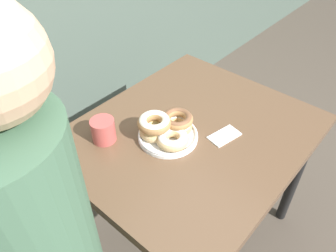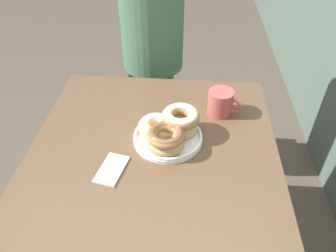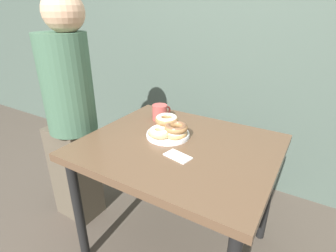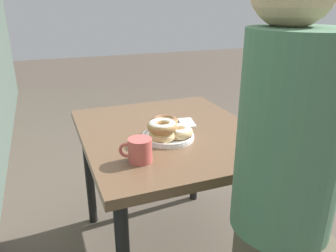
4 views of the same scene
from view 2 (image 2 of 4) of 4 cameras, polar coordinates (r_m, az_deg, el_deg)
The scene contains 5 objects.
dining_table at distance 1.10m, azimuth -2.72°, elevation -8.73°, with size 0.95×0.81×0.71m.
donut_plate at distance 1.07m, azimuth 0.27°, elevation -0.66°, with size 0.25×0.23×0.10m.
coffee_mug at distance 1.20m, azimuth 9.23°, elevation 4.12°, with size 0.09×0.12×0.09m.
person_figure at distance 1.61m, azimuth -2.69°, elevation 13.53°, with size 0.35×0.29×1.43m.
napkin at distance 1.02m, azimuth -9.79°, elevation -7.43°, with size 0.14×0.09×0.01m.
Camera 2 is at (0.72, 0.32, 1.45)m, focal length 35.00 mm.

